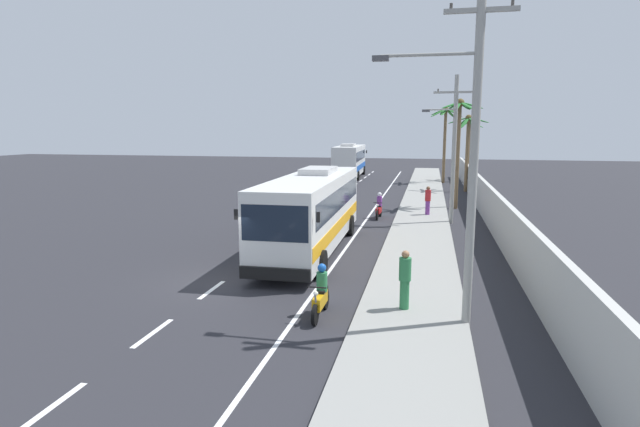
% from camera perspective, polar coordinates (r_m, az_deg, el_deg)
% --- Properties ---
extents(ground_plane, '(160.00, 160.00, 0.00)m').
position_cam_1_polar(ground_plane, '(18.79, -10.92, -7.58)').
color(ground_plane, '#28282D').
extents(sidewalk_kerb, '(3.20, 90.00, 0.14)m').
position_cam_1_polar(sidewalk_kerb, '(27.02, 11.19, -2.19)').
color(sidewalk_kerb, gray).
rests_on(sidewalk_kerb, ground).
extents(lane_markings, '(3.65, 71.00, 0.01)m').
position_cam_1_polar(lane_markings, '(32.08, 3.07, -0.31)').
color(lane_markings, white).
rests_on(lane_markings, ground).
extents(boundary_wall, '(0.24, 60.00, 2.23)m').
position_cam_1_polar(boundary_wall, '(30.97, 18.46, 0.94)').
color(boundary_wall, '#B2B2AD').
rests_on(boundary_wall, ground).
extents(coach_bus_foreground, '(3.09, 12.14, 3.65)m').
position_cam_1_polar(coach_bus_foreground, '(22.87, -0.90, 0.54)').
color(coach_bus_foreground, white).
rests_on(coach_bus_foreground, ground).
extents(coach_bus_far_lane, '(3.33, 11.24, 3.85)m').
position_cam_1_polar(coach_bus_far_lane, '(57.98, 3.35, 6.06)').
color(coach_bus_far_lane, white).
rests_on(coach_bus_far_lane, ground).
extents(motorcycle_beside_bus, '(0.56, 1.96, 1.60)m').
position_cam_1_polar(motorcycle_beside_bus, '(31.47, 6.67, 0.64)').
color(motorcycle_beside_bus, black).
rests_on(motorcycle_beside_bus, ground).
extents(motorcycle_trailing, '(0.56, 1.96, 1.56)m').
position_cam_1_polar(motorcycle_trailing, '(15.05, 0.10, -9.18)').
color(motorcycle_trailing, black).
rests_on(motorcycle_trailing, ground).
extents(pedestrian_near_kerb, '(0.36, 0.36, 1.79)m').
position_cam_1_polar(pedestrian_near_kerb, '(15.35, 9.54, -7.22)').
color(pedestrian_near_kerb, '#2D7A47').
rests_on(pedestrian_near_kerb, sidewalk_kerb).
extents(pedestrian_midwalk, '(0.36, 0.36, 1.78)m').
position_cam_1_polar(pedestrian_midwalk, '(32.45, 12.06, 1.53)').
color(pedestrian_midwalk, '#75388E').
rests_on(pedestrian_midwalk, sidewalk_kerb).
extents(utility_pole_nearest, '(3.67, 0.24, 9.69)m').
position_cam_1_polar(utility_pole_nearest, '(14.07, 16.62, 7.86)').
color(utility_pole_nearest, '#9E9E99').
rests_on(utility_pole_nearest, ground).
extents(utility_pole_mid, '(3.11, 0.24, 8.45)m').
position_cam_1_polar(utility_pole_mid, '(30.06, 14.75, 7.49)').
color(utility_pole_mid, '#9E9E99').
rests_on(utility_pole_mid, ground).
extents(palm_nearest, '(2.92, 2.83, 7.49)m').
position_cam_1_polar(palm_nearest, '(35.97, 15.39, 9.42)').
color(palm_nearest, brown).
rests_on(palm_nearest, ground).
extents(palm_second, '(3.53, 3.20, 6.69)m').
position_cam_1_polar(palm_second, '(46.31, 16.31, 8.37)').
color(palm_second, brown).
rests_on(palm_second, ground).
extents(palm_third, '(2.77, 2.72, 6.49)m').
position_cam_1_polar(palm_third, '(55.84, 16.45, 8.41)').
color(palm_third, brown).
rests_on(palm_third, ground).
extents(palm_fourth, '(3.24, 3.42, 7.69)m').
position_cam_1_polar(palm_fourth, '(53.23, 13.92, 9.30)').
color(palm_fourth, brown).
rests_on(palm_fourth, ground).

